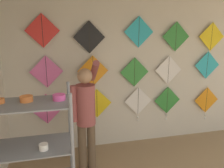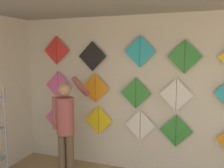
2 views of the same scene
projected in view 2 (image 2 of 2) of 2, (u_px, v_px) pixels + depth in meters
back_panel at (137, 95)px, 4.47m from camera, size 5.36×0.06×2.80m
shopkeeper at (66, 123)px, 4.13m from camera, size 0.45×0.63×1.78m
kite_0 at (57, 118)px, 5.01m from camera, size 0.55×0.01×0.55m
kite_1 at (98, 120)px, 4.70m from camera, size 0.55×0.01×0.55m
kite_2 at (140, 127)px, 4.43m from camera, size 0.55×0.04×0.69m
kite_3 at (176, 132)px, 4.22m from camera, size 0.55×0.04×0.69m
kite_5 at (58, 85)px, 4.91m from camera, size 0.55×0.01×0.55m
kite_6 at (95, 88)px, 4.64m from camera, size 0.55×0.01×0.55m
kite_7 at (136, 93)px, 4.38m from camera, size 0.55×0.01×0.55m
kite_8 at (176, 95)px, 4.14m from camera, size 0.55×0.01×0.55m
kite_10 at (56, 50)px, 4.83m from camera, size 0.55×0.01×0.55m
kite_11 at (92, 56)px, 4.58m from camera, size 0.55×0.01×0.55m
kite_12 at (140, 51)px, 4.27m from camera, size 0.55×0.01×0.55m
kite_13 at (185, 57)px, 4.02m from camera, size 0.55×0.01×0.55m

